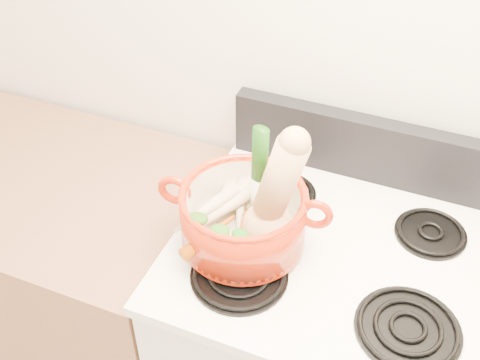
% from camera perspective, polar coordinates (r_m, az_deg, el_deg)
% --- Properties ---
extents(wall_back, '(3.50, 0.02, 2.60)m').
position_cam_1_polar(wall_back, '(1.52, 14.35, 11.64)').
color(wall_back, white).
rests_on(wall_back, floor).
extents(cooktop, '(0.78, 0.67, 0.03)m').
position_cam_1_polar(cooktop, '(1.46, 9.32, -7.15)').
color(cooktop, white).
rests_on(cooktop, stove_body).
extents(control_backsplash, '(0.76, 0.05, 0.18)m').
position_cam_1_polar(control_backsplash, '(1.61, 12.50, 2.80)').
color(control_backsplash, black).
rests_on(control_backsplash, cooktop).
extents(counter_left, '(1.36, 0.65, 0.90)m').
position_cam_1_polar(counter_left, '(2.21, -20.17, -7.38)').
color(counter_left, brown).
rests_on(counter_left, floor).
extents(burner_front_left, '(0.22, 0.22, 0.02)m').
position_cam_1_polar(burner_front_left, '(1.37, -0.07, -8.93)').
color(burner_front_left, black).
rests_on(burner_front_left, cooktop).
extents(burner_front_right, '(0.22, 0.22, 0.02)m').
position_cam_1_polar(burner_front_right, '(1.33, 15.65, -13.35)').
color(burner_front_right, black).
rests_on(burner_front_right, cooktop).
extents(burner_back_left, '(0.17, 0.17, 0.02)m').
position_cam_1_polar(burner_back_left, '(1.57, 4.09, -1.17)').
color(burner_back_left, black).
rests_on(burner_back_left, cooktop).
extents(burner_back_right, '(0.17, 0.17, 0.02)m').
position_cam_1_polar(burner_back_right, '(1.54, 17.63, -4.72)').
color(burner_back_right, black).
rests_on(burner_back_right, cooktop).
extents(dutch_oven, '(0.33, 0.33, 0.14)m').
position_cam_1_polar(dutch_oven, '(1.39, 0.31, -3.56)').
color(dutch_oven, '#A9220A').
rests_on(dutch_oven, burner_front_left).
extents(pot_handle_left, '(0.08, 0.03, 0.08)m').
position_cam_1_polar(pot_handle_left, '(1.39, -6.23, -0.94)').
color(pot_handle_left, '#A9220A').
rests_on(pot_handle_left, dutch_oven).
extents(pot_handle_right, '(0.08, 0.03, 0.08)m').
position_cam_1_polar(pot_handle_right, '(1.33, 7.17, -3.25)').
color(pot_handle_right, '#A9220A').
rests_on(pot_handle_right, dutch_oven).
extents(squash, '(0.21, 0.15, 0.33)m').
position_cam_1_polar(squash, '(1.28, 3.56, -1.49)').
color(squash, tan).
rests_on(squash, dutch_oven).
extents(leek, '(0.05, 0.06, 0.27)m').
position_cam_1_polar(leek, '(1.36, 1.84, 0.55)').
color(leek, silver).
rests_on(leek, dutch_oven).
extents(ginger, '(0.09, 0.08, 0.04)m').
position_cam_1_polar(ginger, '(1.45, 1.34, -2.25)').
color(ginger, tan).
rests_on(ginger, dutch_oven).
extents(parsnip_0, '(0.05, 0.25, 0.07)m').
position_cam_1_polar(parsnip_0, '(1.44, -1.84, -2.31)').
color(parsnip_0, beige).
rests_on(parsnip_0, dutch_oven).
extents(parsnip_1, '(0.13, 0.18, 0.05)m').
position_cam_1_polar(parsnip_1, '(1.42, -2.16, -2.94)').
color(parsnip_1, beige).
rests_on(parsnip_1, dutch_oven).
extents(parsnip_2, '(0.09, 0.17, 0.05)m').
position_cam_1_polar(parsnip_2, '(1.43, 0.05, -2.31)').
color(parsnip_2, beige).
rests_on(parsnip_2, dutch_oven).
extents(parsnip_3, '(0.13, 0.18, 0.06)m').
position_cam_1_polar(parsnip_3, '(1.41, -3.24, -2.75)').
color(parsnip_3, beige).
rests_on(parsnip_3, dutch_oven).
extents(parsnip_4, '(0.10, 0.21, 0.06)m').
position_cam_1_polar(parsnip_4, '(1.44, -0.18, -1.22)').
color(parsnip_4, beige).
rests_on(parsnip_4, dutch_oven).
extents(parsnip_5, '(0.14, 0.21, 0.06)m').
position_cam_1_polar(parsnip_5, '(1.40, -0.78, -2.34)').
color(parsnip_5, beige).
rests_on(parsnip_5, dutch_oven).
extents(carrot_0, '(0.05, 0.17, 0.05)m').
position_cam_1_polar(carrot_0, '(1.37, -0.22, -5.79)').
color(carrot_0, '#DD3E0B').
rests_on(carrot_0, dutch_oven).
extents(carrot_1, '(0.09, 0.16, 0.05)m').
position_cam_1_polar(carrot_1, '(1.37, -2.92, -5.37)').
color(carrot_1, '#B85609').
rests_on(carrot_1, dutch_oven).
extents(carrot_2, '(0.07, 0.16, 0.04)m').
position_cam_1_polar(carrot_2, '(1.36, 0.26, -5.41)').
color(carrot_2, '#DF610B').
rests_on(carrot_2, dutch_oven).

